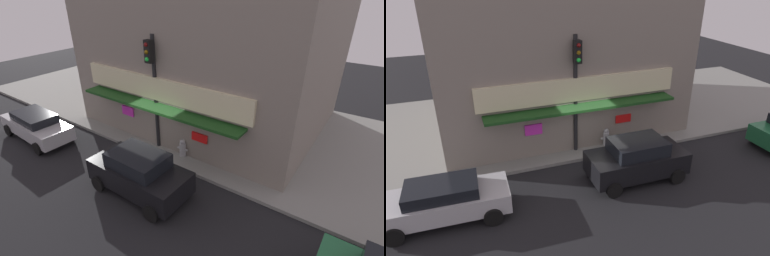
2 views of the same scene
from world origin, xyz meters
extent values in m
plane|color=black|center=(0.00, 0.00, 0.00)|extent=(49.20, 49.20, 0.00)
cube|color=gray|center=(0.00, 5.20, 0.07)|extent=(32.80, 10.40, 0.15)
cube|color=gray|center=(-0.10, 5.55, 4.08)|extent=(12.03, 9.24, 7.85)
cube|color=beige|center=(-0.10, 0.85, 3.14)|extent=(9.14, 0.16, 1.04)
cube|color=#194719|center=(-0.10, 0.50, 2.40)|extent=(8.66, 0.90, 0.12)
cube|color=#E533CC|center=(-2.32, 0.87, 1.52)|extent=(0.77, 0.08, 0.49)
cube|color=red|center=(2.07, 0.87, 1.38)|extent=(0.78, 0.08, 0.39)
cylinder|color=black|center=(-0.36, 0.89, 2.82)|extent=(0.18, 0.18, 5.34)
cube|color=black|center=(-0.36, 0.64, 4.82)|extent=(0.32, 0.28, 0.95)
sphere|color=maroon|center=(-0.36, 0.49, 5.12)|extent=(0.18, 0.18, 0.18)
sphere|color=brown|center=(-0.36, 0.49, 4.82)|extent=(0.18, 0.18, 0.18)
sphere|color=#1ED83F|center=(-0.36, 0.49, 4.52)|extent=(0.18, 0.18, 0.18)
cylinder|color=#B2B2B7|center=(1.18, 0.83, 0.48)|extent=(0.30, 0.30, 0.65)
sphere|color=#B2B2B7|center=(1.18, 0.83, 0.89)|extent=(0.25, 0.25, 0.25)
cylinder|color=#B2B2B7|center=(0.97, 0.83, 0.51)|extent=(0.12, 0.10, 0.10)
cylinder|color=#B2B2B7|center=(1.38, 0.83, 0.51)|extent=(0.12, 0.10, 0.10)
cylinder|color=#2D2D2D|center=(-3.06, 1.35, 0.54)|extent=(0.47, 0.47, 0.78)
cylinder|color=brown|center=(3.81, 2.28, 0.58)|extent=(0.22, 0.22, 0.86)
cylinder|color=brown|center=(3.65, 2.03, 0.58)|extent=(0.22, 0.22, 0.86)
cube|color=silver|center=(3.73, 2.16, 1.33)|extent=(0.47, 0.42, 0.64)
sphere|color=tan|center=(3.73, 2.16, 1.79)|extent=(0.22, 0.22, 0.22)
cylinder|color=silver|center=(3.54, 2.28, 1.30)|extent=(0.14, 0.14, 0.58)
cylinder|color=silver|center=(3.92, 2.03, 1.30)|extent=(0.14, 0.14, 0.58)
cylinder|color=#59595B|center=(-0.72, 2.78, 0.35)|extent=(0.51, 0.51, 0.40)
sphere|color=#195623|center=(-0.72, 2.78, 0.89)|extent=(0.80, 0.80, 0.80)
cube|color=#B7B7BC|center=(-6.18, -1.99, 0.67)|extent=(4.44, 1.82, 0.70)
cube|color=black|center=(-6.18, -1.99, 1.23)|extent=(2.42, 1.48, 0.42)
cylinder|color=black|center=(-4.62, -1.22, 0.32)|extent=(0.65, 0.24, 0.64)
cylinder|color=black|center=(-4.68, -2.87, 0.32)|extent=(0.65, 0.24, 0.64)
cylinder|color=black|center=(-7.69, -1.10, 0.32)|extent=(0.65, 0.24, 0.64)
cylinder|color=black|center=(-7.75, -2.75, 0.32)|extent=(0.65, 0.24, 0.64)
cube|color=black|center=(1.23, -2.01, 0.76)|extent=(4.02, 1.84, 0.89)
cube|color=black|center=(1.23, -2.01, 1.48)|extent=(2.18, 1.54, 0.55)
cylinder|color=black|center=(2.64, -1.12, 0.32)|extent=(0.64, 0.23, 0.64)
cylinder|color=black|center=(2.63, -2.93, 0.32)|extent=(0.64, 0.23, 0.64)
cylinder|color=black|center=(-0.17, -1.10, 0.32)|extent=(0.64, 0.23, 0.64)
cylinder|color=black|center=(-0.18, -2.91, 0.32)|extent=(0.64, 0.23, 0.64)
camera|label=1|loc=(7.97, -8.12, 7.47)|focal=26.64mm
camera|label=2|loc=(-5.18, -12.46, 8.01)|focal=32.04mm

